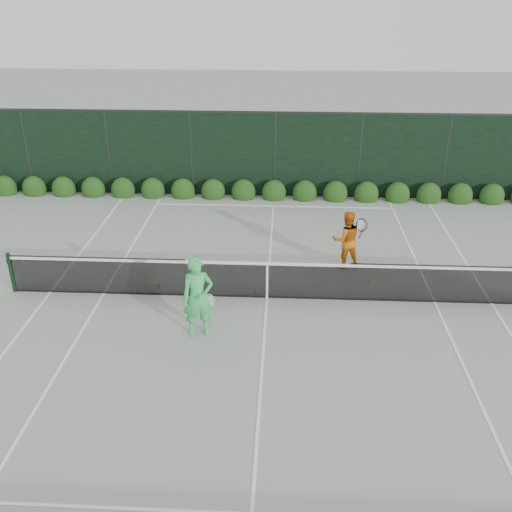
{
  "coord_description": "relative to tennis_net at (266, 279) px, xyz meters",
  "views": [
    {
      "loc": [
        0.37,
        -12.29,
        7.1
      ],
      "look_at": [
        -0.29,
        0.3,
        1.0
      ],
      "focal_mm": 40.0,
      "sensor_mm": 36.0,
      "label": 1
    }
  ],
  "objects": [
    {
      "name": "player_woman",
      "position": [
        -1.42,
        -1.67,
        0.4
      ],
      "size": [
        0.77,
        0.61,
        1.86
      ],
      "rotation": [
        0.0,
        0.0,
        0.27
      ],
      "color": "#3BCB5E",
      "rests_on": "ground"
    },
    {
      "name": "court_lines",
      "position": [
        0.02,
        0.0,
        -0.53
      ],
      "size": [
        11.03,
        23.83,
        0.01
      ],
      "color": "white",
      "rests_on": "ground"
    },
    {
      "name": "ground",
      "position": [
        0.02,
        0.0,
        -0.53
      ],
      "size": [
        80.0,
        80.0,
        0.0
      ],
      "primitive_type": "plane",
      "color": "gray",
      "rests_on": "ground"
    },
    {
      "name": "hedge_row",
      "position": [
        0.02,
        7.15,
        -0.3
      ],
      "size": [
        31.66,
        0.65,
        0.94
      ],
      "color": "#113D10",
      "rests_on": "ground"
    },
    {
      "name": "player_man",
      "position": [
        2.1,
        1.84,
        0.28
      ],
      "size": [
        0.94,
        0.74,
        1.62
      ],
      "rotation": [
        0.0,
        0.0,
        3.32
      ],
      "color": "#CF6711",
      "rests_on": "ground"
    },
    {
      "name": "tennis_net",
      "position": [
        0.0,
        0.0,
        0.0
      ],
      "size": [
        12.9,
        0.1,
        1.07
      ],
      "color": "black",
      "rests_on": "ground"
    },
    {
      "name": "tennis_balls",
      "position": [
        -0.53,
        0.11,
        -0.5
      ],
      "size": [
        5.5,
        2.19,
        0.07
      ],
      "color": "#CBF336",
      "rests_on": "ground"
    },
    {
      "name": "windscreen_fence",
      "position": [
        0.02,
        -2.71,
        0.98
      ],
      "size": [
        32.0,
        21.07,
        3.06
      ],
      "color": "black",
      "rests_on": "ground"
    }
  ]
}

